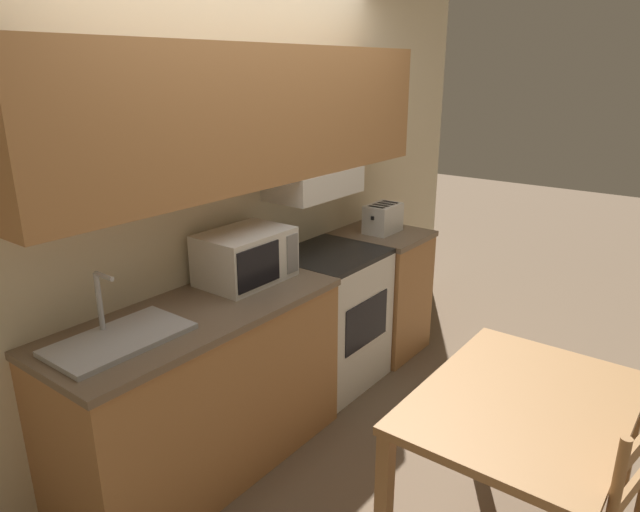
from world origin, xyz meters
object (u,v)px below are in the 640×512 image
at_px(microwave, 246,256).
at_px(toaster, 383,218).
at_px(stove_range, 329,318).
at_px(dining_table, 522,421).
at_px(sink_basin, 120,338).

height_order(microwave, toaster, microwave).
bearing_deg(toaster, stove_range, 178.45).
relative_size(stove_range, dining_table, 0.85).
distance_m(toaster, dining_table, 1.96).
bearing_deg(microwave, stove_range, -6.42).
relative_size(microwave, toaster, 1.78).
relative_size(stove_range, microwave, 1.81).
relative_size(microwave, sink_basin, 0.85).
height_order(microwave, sink_basin, sink_basin).
bearing_deg(sink_basin, dining_table, -59.70).
distance_m(microwave, sink_basin, 0.87).
bearing_deg(microwave, sink_basin, -174.24).
distance_m(microwave, dining_table, 1.59).
bearing_deg(sink_basin, microwave, 5.76).
xyz_separation_m(stove_range, microwave, (-0.67, 0.07, 0.59)).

